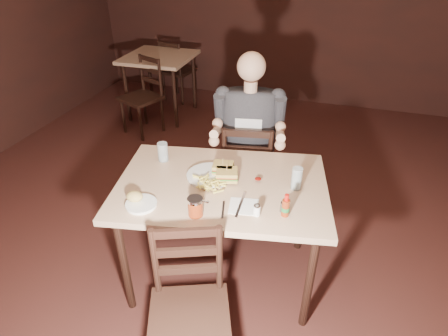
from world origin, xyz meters
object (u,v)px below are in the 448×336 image
(bg_table, at_px, (159,63))
(bg_chair_near, at_px, (141,98))
(bg_chair_far, at_px, (178,71))
(syrup_dispenser, at_px, (195,207))
(main_table, at_px, (222,194))
(glass_left, at_px, (163,152))
(diner, at_px, (249,118))
(chair_near, at_px, (189,319))
(glass_right, at_px, (297,178))
(side_plate, at_px, (141,205))
(hot_sauce, at_px, (286,205))
(chair_far, at_px, (247,170))
(dinner_plate, at_px, (209,176))

(bg_table, xyz_separation_m, bg_chair_near, (-0.00, -0.55, -0.25))
(bg_chair_far, relative_size, syrup_dispenser, 7.73)
(bg_table, bearing_deg, main_table, -56.96)
(main_table, relative_size, glass_left, 11.13)
(diner, distance_m, glass_left, 0.68)
(bg_chair_far, height_order, bg_chair_near, bg_chair_near)
(diner, bearing_deg, bg_chair_near, 132.34)
(main_table, distance_m, syrup_dispenser, 0.35)
(syrup_dispenser, bearing_deg, chair_near, -86.15)
(diner, height_order, syrup_dispenser, diner)
(glass_right, xyz_separation_m, side_plate, (-0.78, -0.42, -0.06))
(chair_near, xyz_separation_m, glass_left, (-0.50, 0.84, 0.40))
(glass_right, bearing_deg, side_plate, -152.09)
(bg_chair_far, distance_m, bg_chair_near, 1.10)
(bg_table, relative_size, hot_sauce, 6.02)
(chair_near, height_order, syrup_dispenser, syrup_dispenser)
(bg_chair_far, xyz_separation_m, bg_chair_near, (0.00, -1.10, 0.02))
(chair_near, distance_m, diner, 1.43)
(bg_chair_near, height_order, side_plate, bg_chair_near)
(hot_sauce, distance_m, side_plate, 0.78)
(hot_sauce, bearing_deg, bg_chair_far, 122.17)
(bg_chair_near, height_order, glass_left, glass_left)
(glass_left, distance_m, hot_sauce, 0.92)
(bg_table, distance_m, glass_right, 3.06)
(bg_table, relative_size, bg_chair_near, 0.93)
(glass_left, bearing_deg, hot_sauce, -21.12)
(glass_right, xyz_separation_m, syrup_dispenser, (-0.47, -0.40, -0.01))
(main_table, relative_size, glass_right, 10.03)
(chair_far, distance_m, side_plate, 1.14)
(main_table, bearing_deg, chair_far, 90.45)
(main_table, bearing_deg, diner, 89.74)
(diner, relative_size, syrup_dispenser, 8.52)
(glass_left, height_order, side_plate, glass_left)
(syrup_dispenser, bearing_deg, main_table, 71.87)
(diner, relative_size, glass_right, 6.67)
(hot_sauce, bearing_deg, side_plate, -168.85)
(bg_chair_far, xyz_separation_m, syrup_dispenser, (1.52, -3.27, 0.41))
(hot_sauce, bearing_deg, glass_right, 85.75)
(bg_chair_near, bearing_deg, chair_far, -13.41)
(main_table, distance_m, bg_chair_near, 2.43)
(glass_left, xyz_separation_m, glass_right, (0.87, -0.07, 0.01))
(bg_chair_far, bearing_deg, bg_chair_near, 101.79)
(main_table, height_order, hot_sauce, hot_sauce)
(glass_right, bearing_deg, dinner_plate, -175.81)
(dinner_plate, bearing_deg, diner, 81.00)
(main_table, xyz_separation_m, glass_left, (-0.45, 0.15, 0.14))
(diner, distance_m, syrup_dispenser, 0.97)
(chair_near, height_order, bg_chair_near, bg_chair_near)
(glass_right, relative_size, syrup_dispenser, 1.28)
(main_table, bearing_deg, glass_right, 10.96)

